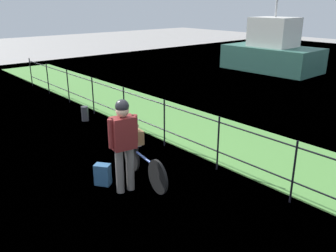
{
  "coord_description": "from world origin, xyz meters",
  "views": [
    {
      "loc": [
        5.05,
        -2.72,
        3.19
      ],
      "look_at": [
        0.13,
        1.52,
        0.9
      ],
      "focal_mm": 37.86,
      "sensor_mm": 36.0,
      "label": 1
    }
  ],
  "objects_px": {
    "bicycle_main": "(143,164)",
    "wooden_crate": "(133,137)",
    "moored_boat_near": "(272,52)",
    "backpack_on_paving": "(103,174)",
    "terrier_dog": "(134,127)",
    "cyclist_person": "(124,138)",
    "mooring_bollard": "(85,114)"
  },
  "relations": [
    {
      "from": "cyclist_person",
      "to": "mooring_bollard",
      "type": "xyz_separation_m",
      "value": [
        -4.03,
        1.37,
        -0.8
      ]
    },
    {
      "from": "wooden_crate",
      "to": "backpack_on_paving",
      "type": "height_order",
      "value": "wooden_crate"
    },
    {
      "from": "wooden_crate",
      "to": "cyclist_person",
      "type": "distance_m",
      "value": 0.75
    },
    {
      "from": "backpack_on_paving",
      "to": "mooring_bollard",
      "type": "relative_size",
      "value": 0.97
    },
    {
      "from": "bicycle_main",
      "to": "moored_boat_near",
      "type": "bearing_deg",
      "value": 113.45
    },
    {
      "from": "backpack_on_paving",
      "to": "bicycle_main",
      "type": "bearing_deg",
      "value": -155.05
    },
    {
      "from": "terrier_dog",
      "to": "wooden_crate",
      "type": "bearing_deg",
      "value": 170.87
    },
    {
      "from": "backpack_on_paving",
      "to": "mooring_bollard",
      "type": "height_order",
      "value": "mooring_bollard"
    },
    {
      "from": "cyclist_person",
      "to": "backpack_on_paving",
      "type": "bearing_deg",
      "value": -157.99
    },
    {
      "from": "backpack_on_paving",
      "to": "moored_boat_near",
      "type": "bearing_deg",
      "value": -105.23
    },
    {
      "from": "bicycle_main",
      "to": "wooden_crate",
      "type": "height_order",
      "value": "wooden_crate"
    },
    {
      "from": "wooden_crate",
      "to": "mooring_bollard",
      "type": "bearing_deg",
      "value": 166.76
    },
    {
      "from": "bicycle_main",
      "to": "mooring_bollard",
      "type": "distance_m",
      "value": 4.04
    },
    {
      "from": "terrier_dog",
      "to": "cyclist_person",
      "type": "height_order",
      "value": "cyclist_person"
    },
    {
      "from": "wooden_crate",
      "to": "mooring_bollard",
      "type": "distance_m",
      "value": 3.7
    },
    {
      "from": "wooden_crate",
      "to": "mooring_bollard",
      "type": "xyz_separation_m",
      "value": [
        -3.56,
        0.84,
        -0.55
      ]
    },
    {
      "from": "bicycle_main",
      "to": "cyclist_person",
      "type": "relative_size",
      "value": 0.98
    },
    {
      "from": "terrier_dog",
      "to": "cyclist_person",
      "type": "distance_m",
      "value": 0.69
    },
    {
      "from": "cyclist_person",
      "to": "backpack_on_paving",
      "type": "relative_size",
      "value": 4.21
    },
    {
      "from": "bicycle_main",
      "to": "wooden_crate",
      "type": "xyz_separation_m",
      "value": [
        -0.37,
        0.06,
        0.43
      ]
    },
    {
      "from": "moored_boat_near",
      "to": "backpack_on_paving",
      "type": "bearing_deg",
      "value": -69.16
    },
    {
      "from": "cyclist_person",
      "to": "backpack_on_paving",
      "type": "xyz_separation_m",
      "value": [
        -0.46,
        -0.19,
        -0.8
      ]
    },
    {
      "from": "wooden_crate",
      "to": "moored_boat_near",
      "type": "relative_size",
      "value": 0.08
    },
    {
      "from": "bicycle_main",
      "to": "wooden_crate",
      "type": "bearing_deg",
      "value": 170.87
    },
    {
      "from": "cyclist_person",
      "to": "mooring_bollard",
      "type": "bearing_deg",
      "value": 161.24
    },
    {
      "from": "backpack_on_paving",
      "to": "mooring_bollard",
      "type": "bearing_deg",
      "value": -59.62
    },
    {
      "from": "terrier_dog",
      "to": "mooring_bollard",
      "type": "distance_m",
      "value": 3.76
    },
    {
      "from": "mooring_bollard",
      "to": "terrier_dog",
      "type": "bearing_deg",
      "value": -13.22
    },
    {
      "from": "terrier_dog",
      "to": "cyclist_person",
      "type": "bearing_deg",
      "value": -49.76
    },
    {
      "from": "bicycle_main",
      "to": "backpack_on_paving",
      "type": "relative_size",
      "value": 4.11
    },
    {
      "from": "bicycle_main",
      "to": "cyclist_person",
      "type": "distance_m",
      "value": 0.83
    },
    {
      "from": "wooden_crate",
      "to": "cyclist_person",
      "type": "relative_size",
      "value": 0.21
    }
  ]
}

